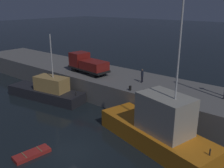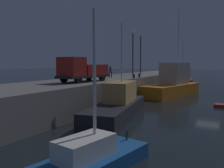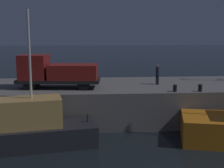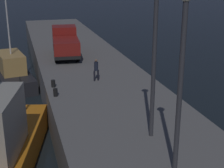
{
  "view_description": "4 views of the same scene",
  "coord_description": "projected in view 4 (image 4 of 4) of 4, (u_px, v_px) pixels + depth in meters",
  "views": [
    {
      "loc": [
        13.74,
        -11.33,
        11.5
      ],
      "look_at": [
        -4.89,
        11.07,
        2.06
      ],
      "focal_mm": 40.07,
      "sensor_mm": 36.0,
      "label": 1
    },
    {
      "loc": [
        -29.64,
        -3.0,
        4.61
      ],
      "look_at": [
        -4.19,
        10.41,
        2.15
      ],
      "focal_mm": 38.67,
      "sensor_mm": 36.0,
      "label": 2
    },
    {
      "loc": [
        -6.73,
        -11.86,
        6.82
      ],
      "look_at": [
        -4.81,
        13.75,
        2.54
      ],
      "focal_mm": 49.37,
      "sensor_mm": 36.0,
      "label": 3
    },
    {
      "loc": [
        21.36,
        6.92,
        10.34
      ],
      "look_at": [
        -2.23,
        13.63,
        2.02
      ],
      "focal_mm": 54.52,
      "sensor_mm": 36.0,
      "label": 4
    }
  ],
  "objects": [
    {
      "name": "lamp_post_west",
      "position": [
        154.0,
        49.0,
        15.02
      ],
      "size": [
        0.44,
        0.44,
        7.2
      ],
      "color": "#38383D",
      "rests_on": "pier_quay"
    },
    {
      "name": "bollard_west",
      "position": [
        53.0,
        84.0,
        23.03
      ],
      "size": [
        0.28,
        0.28,
        0.49
      ],
      "primitive_type": "cylinder",
      "color": "black",
      "rests_on": "pier_quay"
    },
    {
      "name": "utility_truck",
      "position": [
        65.0,
        43.0,
        31.02
      ],
      "size": [
        6.28,
        2.76,
        2.5
      ],
      "color": "black",
      "rests_on": "pier_quay"
    },
    {
      "name": "dockworker",
      "position": [
        96.0,
        68.0,
        24.14
      ],
      "size": [
        0.35,
        0.41,
        1.59
      ],
      "color": "black",
      "rests_on": "pier_quay"
    },
    {
      "name": "bollard_central",
      "position": [
        55.0,
        92.0,
        21.37
      ],
      "size": [
        0.28,
        0.28,
        0.5
      ],
      "primitive_type": "cylinder",
      "color": "black",
      "rests_on": "pier_quay"
    },
    {
      "name": "lamp_post_east",
      "position": [
        181.0,
        70.0,
        12.25
      ],
      "size": [
        0.44,
        0.44,
        6.99
      ],
      "color": "#38383D",
      "rests_on": "pier_quay"
    },
    {
      "name": "fishing_trawler_red",
      "position": [
        10.0,
        71.0,
        32.52
      ],
      "size": [
        10.84,
        4.62,
        8.16
      ],
      "color": "#232328",
      "rests_on": "ground"
    },
    {
      "name": "pier_quay",
      "position": [
        105.0,
        104.0,
        23.78
      ],
      "size": [
        66.41,
        7.9,
        2.72
      ],
      "color": "slate",
      "rests_on": "ground"
    }
  ]
}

